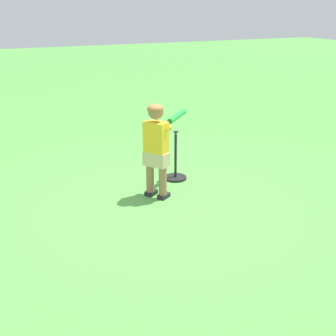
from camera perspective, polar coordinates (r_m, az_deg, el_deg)
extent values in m
plane|color=#519942|center=(4.88, -0.59, -5.12)|extent=(40.00, 40.00, 0.00)
cube|color=#232328|center=(5.20, -2.14, -3.15)|extent=(0.17, 0.16, 0.05)
cylinder|color=#996B4C|center=(5.12, -2.29, -1.32)|extent=(0.09, 0.09, 0.34)
cube|color=#232328|center=(5.12, -0.54, -3.54)|extent=(0.17, 0.16, 0.05)
cylinder|color=#996B4C|center=(5.03, -0.67, -1.69)|extent=(0.09, 0.09, 0.34)
cube|color=#C6B284|center=(4.99, -1.51, 1.17)|extent=(0.27, 0.31, 0.16)
cube|color=yellow|center=(4.91, -1.54, 3.93)|extent=(0.26, 0.29, 0.34)
sphere|color=#996B4C|center=(4.84, -1.57, 7.17)|extent=(0.17, 0.17, 0.17)
ellipsoid|color=olive|center=(4.83, -1.64, 7.49)|extent=(0.24, 0.24, 0.11)
sphere|color=green|center=(5.00, -0.68, 5.30)|extent=(0.04, 0.04, 0.04)
cylinder|color=black|center=(5.08, -0.16, 5.67)|extent=(0.13, 0.10, 0.05)
cylinder|color=green|center=(5.27, 1.13, 6.58)|extent=(0.32, 0.25, 0.11)
sphere|color=green|center=(5.41, 1.99, 7.18)|extent=(0.07, 0.07, 0.07)
cylinder|color=yellow|center=(4.99, -1.23, 5.41)|extent=(0.31, 0.12, 0.14)
cylinder|color=yellow|center=(4.95, -0.56, 5.30)|extent=(0.13, 0.31, 0.14)
cylinder|color=black|center=(5.67, 0.95, -1.23)|extent=(0.28, 0.28, 0.03)
cylinder|color=black|center=(5.57, 0.97, 1.55)|extent=(0.03, 0.03, 0.55)
cone|color=black|center=(5.49, 0.98, 4.47)|extent=(0.07, 0.07, 0.04)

